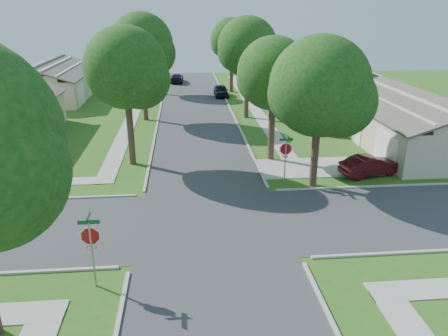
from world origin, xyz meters
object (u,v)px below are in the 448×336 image
Objects in this scene: house_ne_near at (415,127)px; stop_sign_sw at (91,239)px; car_driveway at (370,165)px; tree_w_mid at (142,48)px; tree_ne_corner at (321,91)px; tree_w_near at (127,72)px; car_curb_east at (221,91)px; house_ne_far at (335,85)px; tree_e_far at (232,41)px; house_nw_far at (52,85)px; tree_e_mid at (248,50)px; car_curb_west at (177,78)px; stop_sign_ne at (286,151)px; tree_e_near at (274,77)px; tree_w_far at (152,46)px.

stop_sign_sw is at bearing -142.82° from house_ne_near.
tree_w_mid is at bearing 30.16° from car_driveway.
tree_ne_corner reaches higher than house_ne_near.
car_curb_east is at bearing 70.61° from tree_w_near.
tree_w_near reaches higher than house_ne_far.
car_curb_east is (7.84, 22.28, -5.45)m from tree_w_near.
tree_e_far is at bearing 155.97° from house_ne_far.
house_ne_far is 32.12m from house_nw_far.
tree_e_mid reaches higher than car_driveway.
car_curb_west is (-5.22, 10.13, -0.06)m from car_curb_east.
stop_sign_ne is 12.94m from house_ne_near.
stop_sign_ne is 0.22× the size of house_ne_far.
tree_ne_corner is (1.61, -29.80, -0.39)m from tree_e_far.
tree_e_near is 0.61× the size of house_ne_near.
stop_sign_ne is at bearing 102.86° from car_curb_west.
tree_e_far is 26.71m from tree_w_near.
tree_w_far is at bearing 110.28° from tree_ne_corner.
tree_e_near reaches higher than stop_sign_sw.
tree_w_near reaches higher than car_curb_east.
tree_e_far reaches higher than tree_ne_corner.
tree_ne_corner is at bearing -23.56° from tree_w_near.
tree_w_far is at bearing 13.90° from car_driveway.
house_ne_far is (20.64, 19.99, -4.60)m from tree_w_near.
tree_w_far is (-9.40, -0.00, -0.47)m from tree_e_far.
tree_e_near reaches higher than house_ne_far.
tree_w_far is 2.07× the size of car_curb_east.
house_nw_far reaches higher than car_curb_east.
tree_w_mid is (-9.40, 0.00, 0.24)m from tree_e_mid.
tree_w_mid reaches higher than tree_e_far.
tree_w_far is 31.17m from house_ne_near.
tree_w_near reaches higher than tree_w_far.
house_ne_far is at bearing 35.42° from tree_e_mid.
tree_w_far is at bearing 160.00° from car_curb_east.
tree_e_far reaches higher than stop_sign_ne.
tree_w_mid is at bearing 154.12° from house_ne_near.
car_driveway is at bearing 111.45° from car_curb_west.
tree_e_far is (0.05, 29.31, 3.95)m from stop_sign_ne.
car_curb_east is at bearing 93.23° from stop_sign_ne.
car_driveway is (15.02, 10.20, -1.40)m from stop_sign_sw.
stop_sign_sw is 0.77× the size of car_driveway.
car_driveway is 0.92× the size of car_curb_west.
tree_ne_corner is (11.06, 8.91, 3.56)m from stop_sign_sw.
stop_sign_ne is 30.96m from tree_w_far.
car_driveway is 37.98m from car_curb_west.
car_driveway is at bearing -103.57° from house_ne_far.
house_nw_far is at bearing 107.10° from stop_sign_sw.
house_ne_far is (20.64, -5.01, -3.99)m from tree_w_far.
tree_w_near is 29.10m from house_ne_far.
stop_sign_ne is at bearing -72.30° from tree_w_far.
car_curb_east is (-12.79, 2.29, -0.85)m from house_ne_far.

